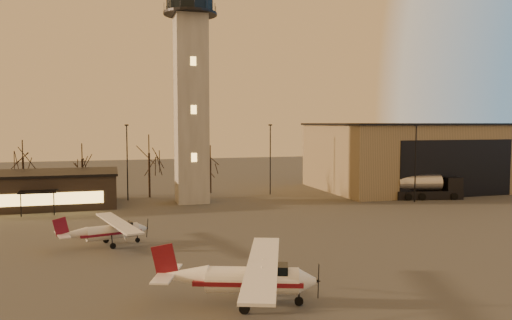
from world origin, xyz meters
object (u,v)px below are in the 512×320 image
(cessna_rear, at_px, (114,234))
(fuel_truck, at_px, (427,189))
(terminal, at_px, (10,190))
(control_tower, at_px, (191,76))
(hangar, at_px, (415,156))
(cessna_front, at_px, (255,284))

(cessna_rear, relative_size, fuel_truck, 1.10)
(terminal, xyz_separation_m, cessna_rear, (12.08, -23.04, -1.19))
(control_tower, height_order, fuel_truck, control_tower)
(hangar, distance_m, terminal, 58.11)
(terminal, distance_m, cessna_rear, 26.04)
(hangar, distance_m, cessna_rear, 52.46)
(control_tower, relative_size, cessna_rear, 3.18)
(control_tower, bearing_deg, cessna_rear, -115.21)
(terminal, xyz_separation_m, fuel_truck, (53.28, -7.97, -0.84))
(cessna_front, relative_size, cessna_rear, 1.22)
(fuel_truck, bearing_deg, hangar, 76.57)
(hangar, distance_m, fuel_truck, 11.67)
(hangar, height_order, cessna_front, hangar)
(cessna_front, bearing_deg, fuel_truck, 62.83)
(hangar, bearing_deg, terminal, -178.03)
(hangar, relative_size, terminal, 1.20)
(control_tower, bearing_deg, hangar, 6.31)
(hangar, relative_size, fuel_truck, 3.28)
(hangar, relative_size, cessna_rear, 2.99)
(terminal, relative_size, cessna_front, 2.04)
(cessna_rear, xyz_separation_m, fuel_truck, (41.20, 15.07, 0.35))
(terminal, xyz_separation_m, cessna_front, (19.71, -39.66, -0.96))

